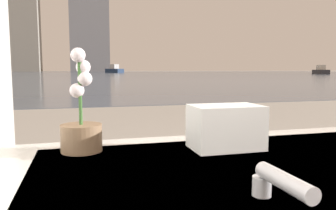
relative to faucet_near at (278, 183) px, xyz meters
The scene contains 6 objects.
faucet_near is the anchor object (origin of this frame).
potted_orchid 0.72m from the faucet_near, 123.69° to the left, with size 0.14×0.14×0.36m.
towel_stack 0.51m from the faucet_near, 77.19° to the left, with size 0.25×0.16×0.16m.
harbor_water 61.77m from the faucet_near, 89.85° to the left, with size 180.00×110.00×0.01m.
harbor_boat_0 62.42m from the faucet_near, 49.86° to the left, with size 2.62×4.38×1.55m.
harbor_boat_2 77.37m from the faucet_near, 84.39° to the left, with size 4.06×5.46×1.96m.
Camera 1 is at (-0.56, -0.36, 0.85)m, focal length 35.00 mm.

